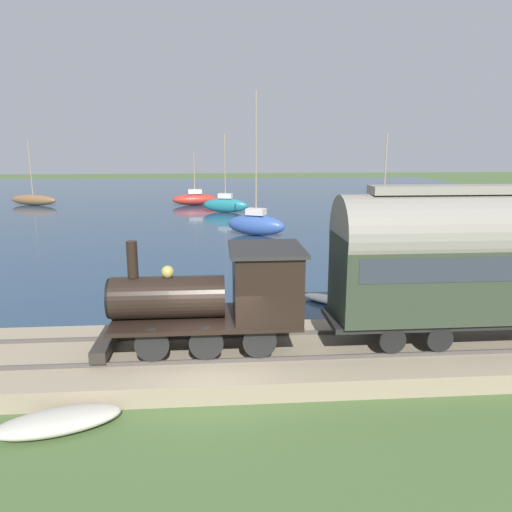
# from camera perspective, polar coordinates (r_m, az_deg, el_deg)

# --- Properties ---
(ground_plane) EXTENTS (200.00, 200.00, 0.00)m
(ground_plane) POSITION_cam_1_polar(r_m,az_deg,el_deg) (13.96, -4.55, -14.82)
(ground_plane) COLOR #476033
(harbor_water) EXTENTS (80.00, 80.00, 0.01)m
(harbor_water) POSITION_cam_1_polar(r_m,az_deg,el_deg) (56.71, -4.66, 6.15)
(harbor_water) COLOR navy
(harbor_water) RESTS_ON ground
(rail_embankment) EXTENTS (4.60, 56.00, 0.66)m
(rail_embankment) POSITION_cam_1_polar(r_m,az_deg,el_deg) (15.06, -4.59, -11.51)
(rail_embankment) COLOR gray
(rail_embankment) RESTS_ON ground
(steam_locomotive) EXTENTS (2.48, 5.91, 3.16)m
(steam_locomotive) POSITION_cam_1_polar(r_m,az_deg,el_deg) (14.36, -3.59, -4.17)
(steam_locomotive) COLOR black
(steam_locomotive) RESTS_ON rail_embankment
(passenger_coach) EXTENTS (2.31, 10.96, 4.63)m
(passenger_coach) POSITION_cam_1_polar(r_m,az_deg,el_deg) (16.59, 27.24, 0.08)
(passenger_coach) COLOR black
(passenger_coach) RESTS_ON rail_embankment
(sailboat_brown) EXTENTS (2.96, 5.61, 6.69)m
(sailboat_brown) POSITION_cam_1_polar(r_m,az_deg,el_deg) (58.62, -24.09, 5.90)
(sailboat_brown) COLOR brown
(sailboat_brown) RESTS_ON harbor_water
(sailboat_blue) EXTENTS (3.28, 4.54, 9.95)m
(sailboat_blue) POSITION_cam_1_polar(r_m,az_deg,el_deg) (35.75, 0.00, 3.70)
(sailboat_blue) COLOR #335199
(sailboat_blue) RESTS_ON harbor_water
(sailboat_black) EXTENTS (2.87, 4.90, 7.13)m
(sailboat_black) POSITION_cam_1_polar(r_m,az_deg,el_deg) (35.87, 14.20, 2.88)
(sailboat_black) COLOR black
(sailboat_black) RESTS_ON harbor_water
(sailboat_red) EXTENTS (2.22, 4.98, 5.53)m
(sailboat_red) POSITION_cam_1_polar(r_m,az_deg,el_deg) (54.07, -6.99, 6.51)
(sailboat_red) COLOR #B72D23
(sailboat_red) RESTS_ON harbor_water
(sailboat_teal) EXTENTS (2.43, 4.52, 7.37)m
(sailboat_teal) POSITION_cam_1_polar(r_m,az_deg,el_deg) (48.01, -3.51, 5.90)
(sailboat_teal) COLOR #1E707A
(sailboat_teal) RESTS_ON harbor_water
(rowboat_far_out) EXTENTS (2.17, 2.24, 0.30)m
(rowboat_far_out) POSITION_cam_1_polar(r_m,az_deg,el_deg) (20.83, 8.36, -4.98)
(rowboat_far_out) COLOR silver
(rowboat_far_out) RESTS_ON harbor_water
(beached_dinghy) EXTENTS (1.88, 3.00, 0.44)m
(beached_dinghy) POSITION_cam_1_polar(r_m,az_deg,el_deg) (12.88, -21.64, -17.16)
(beached_dinghy) COLOR #B7B2A3
(beached_dinghy) RESTS_ON ground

